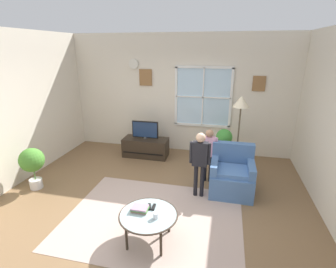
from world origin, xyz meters
name	(u,v)px	position (x,y,z in m)	size (l,w,h in m)	color
ground_plane	(149,209)	(0.00, 0.00, -0.01)	(6.07, 5.98, 0.02)	brown
back_wall	(181,94)	(0.02, 2.75, 1.44)	(5.47, 0.17, 2.88)	beige
area_rug	(154,218)	(0.15, -0.21, 0.00)	(2.71, 2.10, 0.01)	tan
tv_stand	(146,147)	(-0.71, 2.08, 0.23)	(1.08, 0.48, 0.46)	#2D2319
television	(145,130)	(-0.71, 2.07, 0.68)	(0.64, 0.08, 0.43)	#4C4C4C
armchair	(232,175)	(1.33, 0.87, 0.33)	(0.76, 0.74, 0.87)	#476B9E
coffee_table	(148,216)	(0.22, -0.70, 0.40)	(0.80, 0.80, 0.43)	#99B2B7
book_stack	(140,209)	(0.09, -0.65, 0.46)	(0.23, 0.16, 0.06)	#9B6F60
cup	(156,216)	(0.34, -0.76, 0.47)	(0.07, 0.07, 0.08)	white
remote_near_books	(150,207)	(0.19, -0.54, 0.44)	(0.04, 0.14, 0.02)	black
remote_near_cup	(154,207)	(0.25, -0.54, 0.44)	(0.04, 0.14, 0.02)	black
person_black_shirt	(200,158)	(0.76, 0.59, 0.75)	(0.36, 0.16, 1.20)	black
person_pink_shirt	(209,149)	(0.87, 1.17, 0.68)	(0.33, 0.15, 1.08)	black
potted_plant_by_window	(224,146)	(1.14, 2.19, 0.39)	(0.39, 0.39, 0.79)	silver
potted_plant_corner	(32,162)	(-2.28, 0.16, 0.53)	(0.44, 0.44, 0.80)	silver
floor_lamp	(241,110)	(1.42, 1.63, 1.39)	(0.32, 0.32, 1.66)	black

